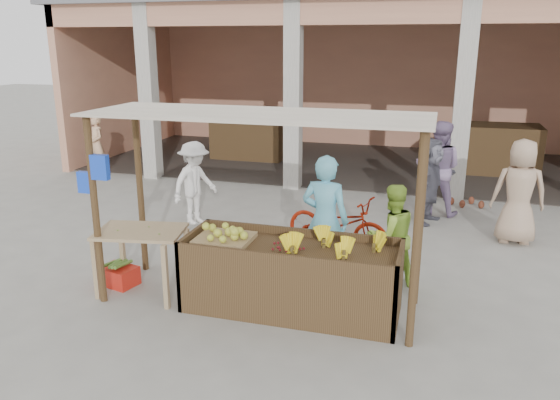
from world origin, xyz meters
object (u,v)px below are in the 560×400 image
(side_table, at_px, (141,240))
(vendor_blue, at_px, (325,216))
(red_crate, at_px, (119,276))
(fruit_stall, at_px, (291,279))
(vendor_green, at_px, (391,233))
(motorcycle, at_px, (338,223))

(side_table, bearing_deg, vendor_blue, 13.94)
(red_crate, bearing_deg, fruit_stall, 12.66)
(red_crate, bearing_deg, side_table, -3.04)
(red_crate, height_order, vendor_green, vendor_green)
(vendor_blue, distance_m, motorcycle, 1.28)
(fruit_stall, xyz_separation_m, vendor_blue, (0.22, 0.89, 0.55))
(fruit_stall, xyz_separation_m, motorcycle, (0.18, 2.08, 0.07))
(red_crate, bearing_deg, vendor_green, 29.54)
(fruit_stall, distance_m, side_table, 1.99)
(vendor_blue, xyz_separation_m, vendor_green, (0.87, 0.15, -0.21))
(fruit_stall, distance_m, motorcycle, 2.09)
(vendor_green, height_order, motorcycle, vendor_green)
(vendor_green, bearing_deg, fruit_stall, 11.31)
(side_table, relative_size, vendor_green, 0.81)
(red_crate, xyz_separation_m, motorcycle, (2.62, 2.05, 0.34))
(side_table, relative_size, motorcycle, 0.67)
(side_table, bearing_deg, fruit_stall, -7.60)
(vendor_green, bearing_deg, motorcycle, -81.54)
(side_table, height_order, red_crate, side_table)
(side_table, distance_m, vendor_blue, 2.41)
(vendor_blue, relative_size, vendor_green, 1.28)
(side_table, relative_size, vendor_blue, 0.63)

